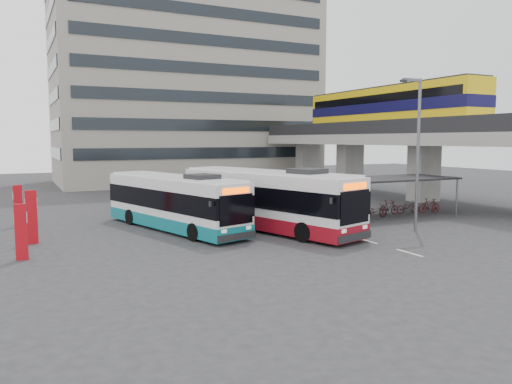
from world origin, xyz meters
name	(u,v)px	position (x,y,z in m)	size (l,w,h in m)	color
ground	(293,235)	(0.00, 0.00, 0.00)	(120.00, 120.00, 0.00)	#28282B
viaduct	(389,126)	(17.00, 12.40, 6.23)	(8.00, 32.00, 9.68)	gray
bike_shelter	(382,195)	(8.47, 3.00, 1.44)	(10.00, 4.00, 2.54)	#595B60
office_block	(186,77)	(6.00, 36.00, 12.50)	(30.00, 15.00, 25.00)	gray
road_markings	(367,241)	(2.50, -3.00, 0.01)	(0.15, 7.60, 0.01)	beige
bus_main	(267,200)	(-0.50, 2.12, 1.65)	(6.04, 12.24, 3.55)	white
bus_teal	(174,203)	(-5.20, 4.36, 1.51)	(5.30, 11.24, 3.25)	white
pedestrian	(305,223)	(-0.32, -1.74, 0.91)	(0.66, 0.44, 1.82)	black
lamp_post	(417,145)	(6.59, -1.96, 4.74)	(1.46, 0.21, 8.31)	#595B60
sign_totem_south	(21,231)	(-13.07, 0.14, 1.23)	(0.51, 0.25, 2.38)	#B30B14
sign_totem_mid	(32,216)	(-12.55, 3.53, 1.35)	(0.57, 0.19, 2.62)	#B30B14
sign_totem_north	(18,205)	(-13.09, 9.23, 1.25)	(0.53, 0.23, 2.42)	#B30B14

